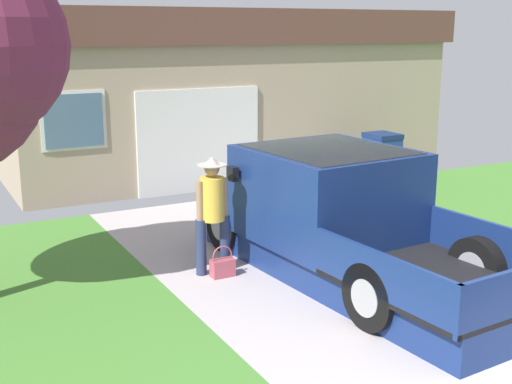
% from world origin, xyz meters
% --- Properties ---
extents(pickup_truck, '(2.48, 5.37, 1.71)m').
position_xyz_m(pickup_truck, '(-0.23, 4.49, 0.78)').
color(pickup_truck, navy).
rests_on(pickup_truck, ground).
extents(person_with_hat, '(0.52, 0.41, 1.65)m').
position_xyz_m(person_with_hat, '(-1.81, 5.19, 0.95)').
color(person_with_hat, navy).
rests_on(person_with_hat, ground).
extents(handbag, '(0.33, 0.18, 0.44)m').
position_xyz_m(handbag, '(-1.77, 4.98, 0.14)').
color(handbag, '#B24C56').
rests_on(handbag, ground).
extents(house_with_garage, '(10.49, 6.35, 3.74)m').
position_xyz_m(house_with_garage, '(1.40, 12.81, 1.89)').
color(house_with_garage, tan).
rests_on(house_with_garage, ground).
extents(wheeled_trash_bin, '(0.60, 0.72, 1.14)m').
position_xyz_m(wheeled_trash_bin, '(3.67, 8.46, 0.61)').
color(wheeled_trash_bin, navy).
rests_on(wheeled_trash_bin, ground).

